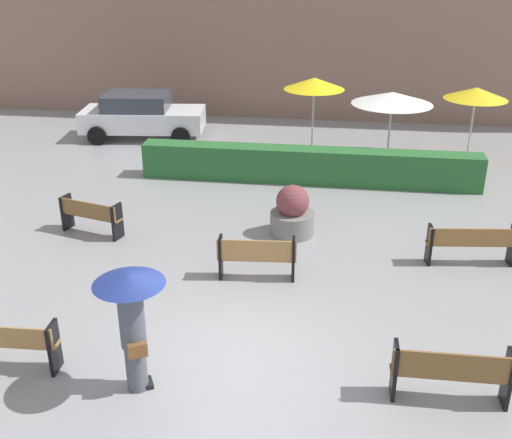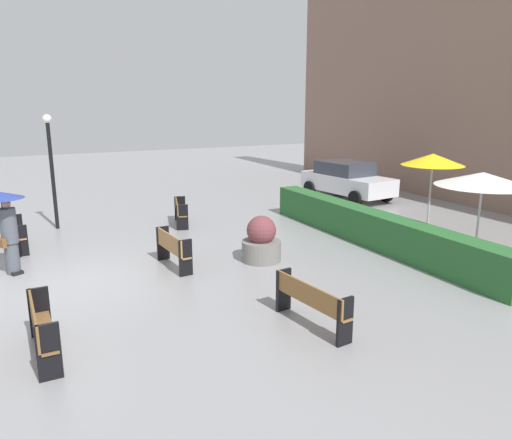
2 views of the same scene
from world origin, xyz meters
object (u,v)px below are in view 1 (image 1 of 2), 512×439
object	(u,v)px
bench_mid_center	(257,255)
bench_near_right	(451,372)
patio_umbrella_white	(392,98)
patio_umbrella_yellow_far	(476,94)
bench_near_left	(7,342)
bench_far_left	(90,215)
patio_umbrella_yellow	(314,84)
planter_pot	(292,213)
parked_car	(142,115)
pedestrian_with_umbrella	(132,314)
bench_far_right	(472,242)

from	to	relation	value
bench_mid_center	bench_near_right	bearing A→B (deg)	-44.39
patio_umbrella_white	patio_umbrella_yellow_far	size ratio (longest dim) A/B	1.02
bench_mid_center	bench_near_left	xyz separation A→B (m)	(-3.48, -3.44, -0.02)
bench_far_left	patio_umbrella_yellow	size ratio (longest dim) A/B	0.62
bench_near_left	bench_near_right	world-z (taller)	bench_near_right
bench_far_left	bench_mid_center	xyz separation A→B (m)	(4.13, -1.56, 0.03)
planter_pot	parked_car	xyz separation A→B (m)	(-5.92, 7.19, 0.30)
bench_mid_center	pedestrian_with_umbrella	xyz separation A→B (m)	(-1.31, -3.63, 0.82)
bench_near_right	pedestrian_with_umbrella	xyz separation A→B (m)	(-4.63, -0.38, 0.82)
bench_near_right	patio_umbrella_yellow_far	world-z (taller)	patio_umbrella_yellow_far
bench_far_right	pedestrian_with_umbrella	xyz separation A→B (m)	(-5.69, -4.89, 0.83)
bench_near_right	patio_umbrella_yellow_far	bearing A→B (deg)	79.35
bench_near_left	patio_umbrella_yellow	size ratio (longest dim) A/B	0.64
bench_far_left	parked_car	bearing A→B (deg)	99.17
bench_mid_center	planter_pot	distance (m)	2.31
bench_near_left	pedestrian_with_umbrella	world-z (taller)	pedestrian_with_umbrella
parked_car	bench_far_right	bearing A→B (deg)	-39.92
bench_near_right	patio_umbrella_yellow	world-z (taller)	patio_umbrella_yellow
bench_far_right	pedestrian_with_umbrella	size ratio (longest dim) A/B	0.92
planter_pot	patio_umbrella_yellow_far	distance (m)	8.03
planter_pot	parked_car	distance (m)	9.32
bench_near_left	planter_pot	xyz separation A→B (m)	(4.00, 5.69, 0.00)
pedestrian_with_umbrella	patio_umbrella_white	xyz separation A→B (m)	(4.27, 11.01, 0.79)
pedestrian_with_umbrella	patio_umbrella_yellow_far	size ratio (longest dim) A/B	0.87
bench_mid_center	parked_car	world-z (taller)	parked_car
bench_far_left	patio_umbrella_white	xyz separation A→B (m)	(7.09, 5.81, 1.65)
pedestrian_with_umbrella	parked_car	bearing A→B (deg)	107.39
pedestrian_with_umbrella	bench_far_right	bearing A→B (deg)	40.69
bench_near_left	patio_umbrella_white	world-z (taller)	patio_umbrella_white
bench_far_left	bench_near_right	xyz separation A→B (m)	(7.45, -4.81, 0.04)
bench_far_left	planter_pot	bearing A→B (deg)	8.36
bench_mid_center	bench_far_right	bearing A→B (deg)	16.01
bench_mid_center	patio_umbrella_yellow	distance (m)	8.25
patio_umbrella_yellow	patio_umbrella_yellow_far	world-z (taller)	patio_umbrella_yellow
parked_car	bench_near_left	bearing A→B (deg)	-81.51
bench_far_left	bench_mid_center	bearing A→B (deg)	-20.74
bench_mid_center	bench_far_left	bearing A→B (deg)	159.26
planter_pot	bench_far_right	bearing A→B (deg)	-14.38
bench_far_left	patio_umbrella_yellow_far	distance (m)	11.88
bench_mid_center	pedestrian_with_umbrella	distance (m)	3.95
bench_far_right	planter_pot	world-z (taller)	planter_pot
planter_pot	parked_car	size ratio (longest dim) A/B	0.28
patio_umbrella_yellow_far	parked_car	xyz separation A→B (m)	(-10.90, 1.11, -1.33)
patio_umbrella_yellow	patio_umbrella_white	distance (m)	2.42
bench_mid_center	patio_umbrella_yellow	xyz separation A→B (m)	(0.64, 8.02, 1.84)
bench_mid_center	parked_car	size ratio (longest dim) A/B	0.37
planter_pot	parked_car	bearing A→B (deg)	129.45
bench_far_left	bench_near_left	bearing A→B (deg)	-82.60
bench_near_right	parked_car	world-z (taller)	parked_car
bench_far_right	patio_umbrella_yellow	size ratio (longest dim) A/B	0.74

